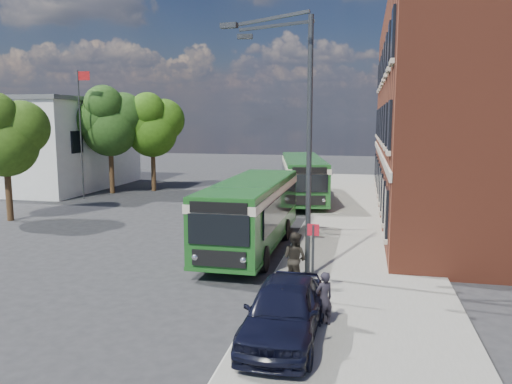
% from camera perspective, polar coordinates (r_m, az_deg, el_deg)
% --- Properties ---
extents(ground, '(120.00, 120.00, 0.00)m').
position_cam_1_polar(ground, '(20.85, -7.97, -7.43)').
color(ground, '#262629').
rests_on(ground, ground).
extents(pavement, '(6.00, 48.00, 0.15)m').
position_cam_1_polar(pavement, '(27.38, 11.97, -3.58)').
color(pavement, gray).
rests_on(pavement, ground).
extents(kerb_line, '(0.12, 48.00, 0.01)m').
position_cam_1_polar(kerb_line, '(27.57, 5.61, -3.50)').
color(kerb_line, beige).
rests_on(kerb_line, ground).
extents(brick_office, '(12.10, 26.00, 14.20)m').
position_cam_1_polar(brick_office, '(31.62, 25.39, 9.95)').
color(brick_office, brown).
rests_on(brick_office, ground).
extents(white_building, '(9.40, 13.40, 7.30)m').
position_cam_1_polar(white_building, '(44.55, -22.03, 5.17)').
color(white_building, silver).
rests_on(white_building, ground).
extents(flagpole, '(0.95, 0.10, 9.00)m').
position_cam_1_polar(flagpole, '(37.30, -19.36, 6.78)').
color(flagpole, '#35383A').
rests_on(flagpole, ground).
extents(street_lamp, '(2.96, 2.38, 9.00)m').
position_cam_1_polar(street_lamp, '(16.98, 4.88, 5.46)').
color(street_lamp, '#35383A').
rests_on(street_lamp, ground).
extents(bus_stop_sign, '(0.35, 0.08, 2.52)m').
position_cam_1_polar(bus_stop_sign, '(15.25, 6.51, -7.41)').
color(bus_stop_sign, '#35383A').
rests_on(bus_stop_sign, ground).
extents(bus_front, '(2.68, 9.96, 3.02)m').
position_cam_1_polar(bus_front, '(21.48, -0.53, -1.87)').
color(bus_front, '#1B541B').
rests_on(bus_front, ground).
extents(bus_rear, '(4.64, 11.69, 3.02)m').
position_cam_1_polar(bus_rear, '(34.73, 5.37, 1.99)').
color(bus_rear, '#1D5320').
rests_on(bus_rear, ground).
extents(parked_car, '(1.87, 4.51, 1.53)m').
position_cam_1_polar(parked_car, '(12.79, 3.21, -13.31)').
color(parked_car, black).
rests_on(parked_car, pavement).
extents(pedestrian_a, '(0.64, 0.62, 1.48)m').
position_cam_1_polar(pedestrian_a, '(13.69, 7.77, -12.00)').
color(pedestrian_a, black).
rests_on(pedestrian_a, pavement).
extents(pedestrian_b, '(1.10, 1.02, 1.80)m').
position_cam_1_polar(pedestrian_b, '(16.72, 4.45, -7.60)').
color(pedestrian_b, black).
rests_on(pedestrian_b, pavement).
extents(tree_left, '(4.20, 3.99, 7.09)m').
position_cam_1_polar(tree_left, '(30.68, -26.78, 5.89)').
color(tree_left, '#3A2615').
rests_on(tree_left, ground).
extents(tree_mid, '(4.82, 4.58, 8.14)m').
position_cam_1_polar(tree_mid, '(39.49, -16.35, 7.81)').
color(tree_mid, '#3A2615').
rests_on(tree_mid, ground).
extents(tree_right, '(4.55, 4.33, 7.69)m').
position_cam_1_polar(tree_right, '(40.07, -11.75, 7.54)').
color(tree_right, '#3A2615').
rests_on(tree_right, ground).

